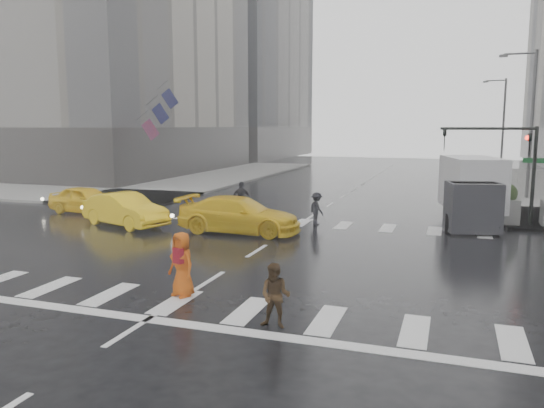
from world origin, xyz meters
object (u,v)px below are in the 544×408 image
at_px(box_truck, 472,189).
at_px(taxi_mid, 125,210).
at_px(taxi_front, 86,200).
at_px(traffic_signal_pole, 510,156).
at_px(pedestrian_brown, 275,296).
at_px(pedestrian_orange, 182,264).

bearing_deg(box_truck, taxi_mid, -173.58).
bearing_deg(taxi_front, traffic_signal_pole, -74.02).
bearing_deg(taxi_front, pedestrian_brown, -121.89).
bearing_deg(taxi_front, box_truck, -73.09).
bearing_deg(traffic_signal_pole, taxi_mid, -161.90).
height_order(taxi_front, box_truck, box_truck).
height_order(pedestrian_orange, box_truck, box_truck).
bearing_deg(traffic_signal_pole, pedestrian_orange, -123.91).
height_order(traffic_signal_pole, box_truck, traffic_signal_pole).
distance_m(traffic_signal_pole, taxi_mid, 17.42).
relative_size(traffic_signal_pole, taxi_front, 1.08).
xyz_separation_m(traffic_signal_pole, pedestrian_brown, (-6.01, -14.81, -2.48)).
xyz_separation_m(pedestrian_brown, taxi_mid, (-10.38, 9.45, 0.01)).
height_order(pedestrian_brown, pedestrian_orange, pedestrian_orange).
height_order(taxi_front, taxi_mid, taxi_mid).
relative_size(pedestrian_orange, box_truck, 0.30).
relative_size(pedestrian_brown, taxi_front, 0.35).
height_order(pedestrian_brown, taxi_front, pedestrian_brown).
relative_size(traffic_signal_pole, pedestrian_orange, 2.57).
xyz_separation_m(traffic_signal_pole, pedestrian_orange, (-9.08, -13.50, -2.34)).
height_order(pedestrian_brown, taxi_mid, taxi_mid).
xyz_separation_m(pedestrian_orange, box_truck, (7.57, 13.59, 0.76)).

